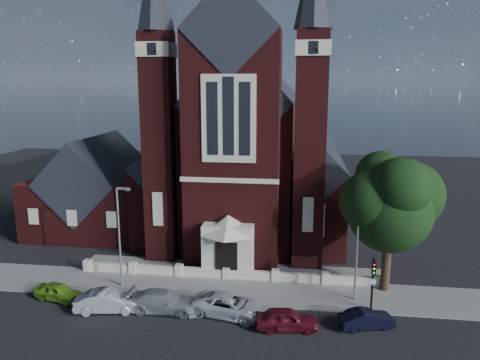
{
  "coord_description": "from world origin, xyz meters",
  "views": [
    {
      "loc": [
        5.84,
        -28.91,
        15.99
      ],
      "look_at": [
        0.37,
        12.0,
        7.19
      ],
      "focal_mm": 35.0,
      "sensor_mm": 36.0,
      "label": 1
    }
  ],
  "objects_px": {
    "street_tree": "(392,205)",
    "car_navy": "(367,319)",
    "traffic_signal": "(373,277)",
    "street_lamp_right": "(359,242)",
    "car_silver_b": "(164,301)",
    "car_lime_van": "(58,292)",
    "parish_hall": "(98,193)",
    "car_white_suv": "(230,305)",
    "car_silver_a": "(108,301)",
    "church": "(250,151)",
    "street_lamp_left": "(120,231)",
    "car_dark_red": "(287,319)"
  },
  "relations": [
    {
      "from": "street_tree",
      "to": "car_white_suv",
      "type": "distance_m",
      "value": 13.98
    },
    {
      "from": "street_tree",
      "to": "traffic_signal",
      "type": "relative_size",
      "value": 2.67
    },
    {
      "from": "street_lamp_right",
      "to": "car_silver_a",
      "type": "height_order",
      "value": "street_lamp_right"
    },
    {
      "from": "car_lime_van",
      "to": "car_navy",
      "type": "height_order",
      "value": "car_lime_van"
    },
    {
      "from": "church",
      "to": "car_silver_b",
      "type": "xyz_separation_m",
      "value": [
        -3.49,
        -22.41,
        -7.44
      ]
    },
    {
      "from": "street_tree",
      "to": "parish_hall",
      "type": "bearing_deg",
      "value": 156.74
    },
    {
      "from": "church",
      "to": "car_white_suv",
      "type": "bearing_deg",
      "value": -86.98
    },
    {
      "from": "street_tree",
      "to": "street_lamp_right",
      "type": "distance_m",
      "value": 3.84
    },
    {
      "from": "car_lime_van",
      "to": "car_white_suv",
      "type": "bearing_deg",
      "value": -79.75
    },
    {
      "from": "street_lamp_left",
      "to": "car_silver_b",
      "type": "relative_size",
      "value": 1.57
    },
    {
      "from": "car_silver_b",
      "to": "car_silver_a",
      "type": "bearing_deg",
      "value": 98.38
    },
    {
      "from": "car_silver_a",
      "to": "car_silver_b",
      "type": "height_order",
      "value": "car_silver_a"
    },
    {
      "from": "parish_hall",
      "to": "car_silver_b",
      "type": "bearing_deg",
      "value": -54.38
    },
    {
      "from": "street_lamp_left",
      "to": "car_silver_a",
      "type": "relative_size",
      "value": 1.76
    },
    {
      "from": "car_silver_b",
      "to": "car_dark_red",
      "type": "bearing_deg",
      "value": -97.65
    },
    {
      "from": "street_lamp_right",
      "to": "parish_hall",
      "type": "bearing_deg",
      "value": 151.78
    },
    {
      "from": "parish_hall",
      "to": "car_silver_b",
      "type": "height_order",
      "value": "parish_hall"
    },
    {
      "from": "church",
      "to": "car_silver_b",
      "type": "relative_size",
      "value": 6.77
    },
    {
      "from": "street_lamp_left",
      "to": "street_tree",
      "type": "bearing_deg",
      "value": 4.76
    },
    {
      "from": "car_silver_b",
      "to": "church",
      "type": "bearing_deg",
      "value": -8.07
    },
    {
      "from": "car_white_suv",
      "to": "church",
      "type": "bearing_deg",
      "value": 15.34
    },
    {
      "from": "car_silver_b",
      "to": "car_navy",
      "type": "bearing_deg",
      "value": -90.94
    },
    {
      "from": "street_tree",
      "to": "street_lamp_right",
      "type": "bearing_deg",
      "value": -145.74
    },
    {
      "from": "car_lime_van",
      "to": "car_dark_red",
      "type": "relative_size",
      "value": 0.9
    },
    {
      "from": "parish_hall",
      "to": "street_tree",
      "type": "relative_size",
      "value": 1.14
    },
    {
      "from": "street_tree",
      "to": "street_lamp_left",
      "type": "xyz_separation_m",
      "value": [
        -20.51,
        -1.71,
        -2.36
      ]
    },
    {
      "from": "street_lamp_right",
      "to": "traffic_signal",
      "type": "distance_m",
      "value": 2.71
    },
    {
      "from": "street_lamp_left",
      "to": "parish_hall",
      "type": "bearing_deg",
      "value": 120.02
    },
    {
      "from": "car_silver_b",
      "to": "car_lime_van",
      "type": "bearing_deg",
      "value": 86.21
    },
    {
      "from": "car_silver_b",
      "to": "car_white_suv",
      "type": "xyz_separation_m",
      "value": [
        4.67,
        0.03,
        -0.0
      ]
    },
    {
      "from": "car_silver_a",
      "to": "car_navy",
      "type": "xyz_separation_m",
      "value": [
        17.79,
        0.11,
        -0.14
      ]
    },
    {
      "from": "car_silver_a",
      "to": "street_lamp_left",
      "type": "bearing_deg",
      "value": -3.43
    },
    {
      "from": "car_lime_van",
      "to": "car_silver_a",
      "type": "height_order",
      "value": "car_silver_a"
    },
    {
      "from": "traffic_signal",
      "to": "street_lamp_right",
      "type": "bearing_deg",
      "value": 120.01
    },
    {
      "from": "street_lamp_left",
      "to": "car_silver_a",
      "type": "bearing_deg",
      "value": -82.87
    },
    {
      "from": "street_lamp_left",
      "to": "car_lime_van",
      "type": "relative_size",
      "value": 2.16
    },
    {
      "from": "traffic_signal",
      "to": "car_white_suv",
      "type": "relative_size",
      "value": 0.75
    },
    {
      "from": "car_silver_b",
      "to": "car_white_suv",
      "type": "distance_m",
      "value": 4.67
    },
    {
      "from": "street_tree",
      "to": "car_dark_red",
      "type": "distance_m",
      "value": 11.66
    },
    {
      "from": "traffic_signal",
      "to": "car_lime_van",
      "type": "relative_size",
      "value": 1.07
    },
    {
      "from": "traffic_signal",
      "to": "car_silver_b",
      "type": "bearing_deg",
      "value": -172.57
    },
    {
      "from": "car_navy",
      "to": "car_lime_van",
      "type": "bearing_deg",
      "value": 70.04
    },
    {
      "from": "street_tree",
      "to": "car_dark_red",
      "type": "height_order",
      "value": "street_tree"
    },
    {
      "from": "car_silver_b",
      "to": "car_navy",
      "type": "xyz_separation_m",
      "value": [
        13.87,
        -0.41,
        -0.13
      ]
    },
    {
      "from": "traffic_signal",
      "to": "car_navy",
      "type": "distance_m",
      "value": 3.09
    },
    {
      "from": "car_silver_a",
      "to": "car_navy",
      "type": "relative_size",
      "value": 1.24
    },
    {
      "from": "church",
      "to": "traffic_signal",
      "type": "distance_m",
      "value": 23.94
    },
    {
      "from": "parish_hall",
      "to": "car_navy",
      "type": "bearing_deg",
      "value": -34.13
    },
    {
      "from": "street_tree",
      "to": "car_navy",
      "type": "distance_m",
      "value": 8.74
    },
    {
      "from": "car_silver_b",
      "to": "car_navy",
      "type": "relative_size",
      "value": 1.39
    }
  ]
}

